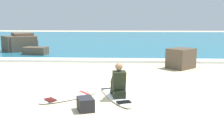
% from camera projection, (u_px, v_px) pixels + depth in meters
% --- Properties ---
extents(ground_plane, '(80.00, 80.00, 0.00)m').
position_uv_depth(ground_plane, '(104.00, 99.00, 7.53)').
color(ground_plane, beige).
extents(sea, '(80.00, 28.00, 0.10)m').
position_uv_depth(sea, '(120.00, 39.00, 27.38)').
color(sea, teal).
rests_on(sea, ground).
extents(breaking_foam, '(80.00, 0.90, 0.11)m').
position_uv_depth(breaking_foam, '(114.00, 60.00, 13.94)').
color(breaking_foam, white).
rests_on(breaking_foam, ground).
extents(surfboard_main, '(1.28, 2.42, 0.08)m').
position_uv_depth(surfboard_main, '(115.00, 95.00, 7.74)').
color(surfboard_main, white).
rests_on(surfboard_main, ground).
extents(surfer_seated, '(0.48, 0.75, 0.95)m').
position_uv_depth(surfer_seated, '(118.00, 84.00, 7.43)').
color(surfer_seated, black).
rests_on(surfer_seated, surfboard_main).
extents(surfboard_spare_near, '(1.68, 1.61, 0.08)m').
position_uv_depth(surfboard_spare_near, '(69.00, 97.00, 7.58)').
color(surfboard_spare_near, white).
rests_on(surfboard_spare_near, ground).
extents(rock_outcrop_distant, '(3.46, 3.57, 1.23)m').
position_uv_depth(rock_outcrop_distant, '(23.00, 44.00, 17.55)').
color(rock_outcrop_distant, brown).
rests_on(rock_outcrop_distant, ground).
extents(shoreline_rock, '(1.40, 1.40, 0.88)m').
position_uv_depth(shoreline_rock, '(181.00, 58.00, 11.98)').
color(shoreline_rock, brown).
rests_on(shoreline_rock, ground).
extents(beach_bag, '(0.50, 0.57, 0.32)m').
position_uv_depth(beach_bag, '(86.00, 104.00, 6.55)').
color(beach_bag, '#232328').
rests_on(beach_bag, ground).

